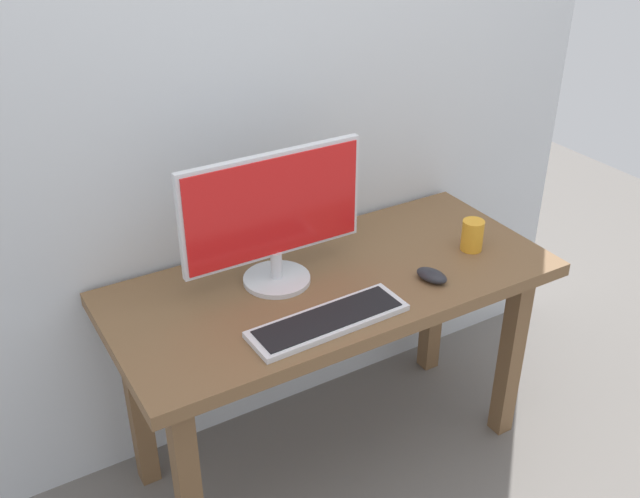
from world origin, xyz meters
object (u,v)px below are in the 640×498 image
Objects in this scene: monitor at (273,215)px; keyboard_primary at (328,321)px; mouse at (432,275)px; coffee_mug at (472,235)px; desk at (333,306)px.

monitor is 0.36m from keyboard_primary.
mouse is at bearing -30.77° from monitor.
coffee_mug is (0.64, 0.12, 0.04)m from keyboard_primary.
desk is at bearing 170.89° from coffee_mug.
monitor is at bearing 94.33° from keyboard_primary.
monitor is (-0.16, 0.08, 0.34)m from desk.
mouse is (0.40, 0.03, 0.01)m from keyboard_primary.
mouse reaches higher than desk.
monitor is 0.70m from coffee_mug.
monitor reaches higher than desk.
coffee_mug reaches higher than keyboard_primary.
keyboard_primary is at bearing -124.87° from desk.
coffee_mug is (0.50, -0.08, 0.16)m from desk.
mouse is 1.01× the size of coffee_mug.
monitor is 5.53× the size of coffee_mug.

